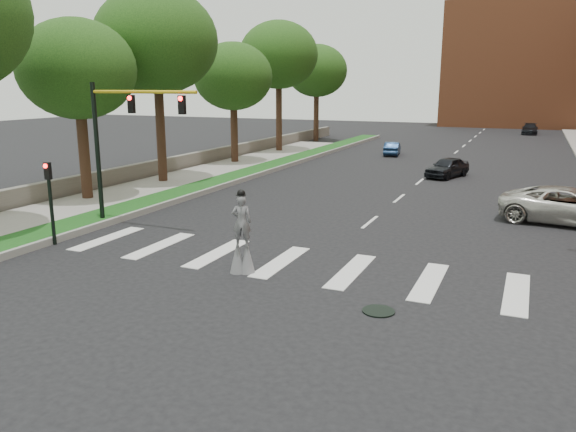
# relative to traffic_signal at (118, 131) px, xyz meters

# --- Properties ---
(ground_plane) EXTENTS (160.00, 160.00, 0.00)m
(ground_plane) POSITION_rel_traffic_signal_xyz_m (9.78, -3.00, -4.15)
(ground_plane) COLOR black
(ground_plane) RESTS_ON ground
(grass_median) EXTENTS (2.00, 60.00, 0.25)m
(grass_median) POSITION_rel_traffic_signal_xyz_m (-1.72, 17.00, -4.03)
(grass_median) COLOR #134414
(grass_median) RESTS_ON ground
(median_curb) EXTENTS (0.20, 60.00, 0.28)m
(median_curb) POSITION_rel_traffic_signal_xyz_m (-0.67, 17.00, -4.01)
(median_curb) COLOR gray
(median_curb) RESTS_ON ground
(sidewalk_left) EXTENTS (4.00, 60.00, 0.18)m
(sidewalk_left) POSITION_rel_traffic_signal_xyz_m (-4.72, 7.00, -4.06)
(sidewalk_left) COLOR gray
(sidewalk_left) RESTS_ON ground
(stone_wall) EXTENTS (0.50, 56.00, 1.10)m
(stone_wall) POSITION_rel_traffic_signal_xyz_m (-7.22, 19.00, -3.60)
(stone_wall) COLOR #5F5A51
(stone_wall) RESTS_ON ground
(manhole) EXTENTS (0.90, 0.90, 0.04)m
(manhole) POSITION_rel_traffic_signal_xyz_m (12.78, -5.00, -4.13)
(manhole) COLOR black
(manhole) RESTS_ON ground
(building_backdrop) EXTENTS (26.00, 14.00, 18.00)m
(building_backdrop) POSITION_rel_traffic_signal_xyz_m (15.78, 75.00, 4.85)
(building_backdrop) COLOR #AA5A35
(building_backdrop) RESTS_ON ground
(traffic_signal) EXTENTS (5.30, 0.23, 6.20)m
(traffic_signal) POSITION_rel_traffic_signal_xyz_m (0.00, 0.00, 0.00)
(traffic_signal) COLOR black
(traffic_signal) RESTS_ON ground
(secondary_signal) EXTENTS (0.25, 0.21, 3.23)m
(secondary_signal) POSITION_rel_traffic_signal_xyz_m (-0.52, -3.50, -2.20)
(secondary_signal) COLOR black
(secondary_signal) RESTS_ON ground
(stilt_performer) EXTENTS (0.82, 0.63, 2.81)m
(stilt_performer) POSITION_rel_traffic_signal_xyz_m (7.79, -3.55, -3.05)
(stilt_performer) COLOR #311D13
(stilt_performer) RESTS_ON ground
(suv_crossing) EXTENTS (6.16, 3.44, 1.63)m
(suv_crossing) POSITION_rel_traffic_signal_xyz_m (18.01, 8.22, -3.34)
(suv_crossing) COLOR beige
(suv_crossing) RESTS_ON ground
(car_near) EXTENTS (2.83, 4.28, 1.35)m
(car_near) POSITION_rel_traffic_signal_xyz_m (11.11, 19.56, -3.47)
(car_near) COLOR black
(car_near) RESTS_ON ground
(car_mid) EXTENTS (1.75, 3.71, 1.17)m
(car_mid) POSITION_rel_traffic_signal_xyz_m (4.83, 30.27, -3.56)
(car_mid) COLOR #152949
(car_mid) RESTS_ON ground
(car_far) EXTENTS (1.89, 4.63, 1.34)m
(car_far) POSITION_rel_traffic_signal_xyz_m (15.76, 59.10, -3.48)
(car_far) COLOR black
(car_far) RESTS_ON ground
(tree_1) EXTENTS (5.99, 5.99, 9.42)m
(tree_1) POSITION_rel_traffic_signal_xyz_m (-5.46, 3.65, 2.69)
(tree_1) COLOR #311D13
(tree_1) RESTS_ON ground
(tree_2) EXTENTS (7.41, 7.41, 11.83)m
(tree_2) POSITION_rel_traffic_signal_xyz_m (-5.06, 9.89, 4.50)
(tree_2) COLOR #311D13
(tree_2) RESTS_ON ground
(tree_3) EXTENTS (6.07, 6.07, 9.33)m
(tree_3) POSITION_rel_traffic_signal_xyz_m (-5.33, 19.80, 2.56)
(tree_3) COLOR #311D13
(tree_3) RESTS_ON ground
(tree_4) EXTENTS (7.07, 7.07, 11.74)m
(tree_4) POSITION_rel_traffic_signal_xyz_m (-5.37, 28.39, 4.55)
(tree_4) COLOR #311D13
(tree_4) RESTS_ON ground
(tree_5) EXTENTS (6.63, 6.63, 10.45)m
(tree_5) POSITION_rel_traffic_signal_xyz_m (-6.01, 39.75, 3.44)
(tree_5) COLOR #311D13
(tree_5) RESTS_ON ground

